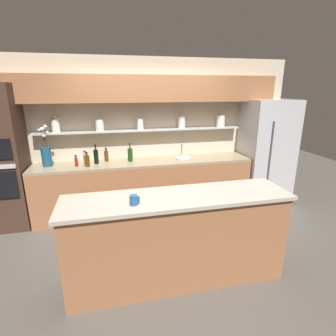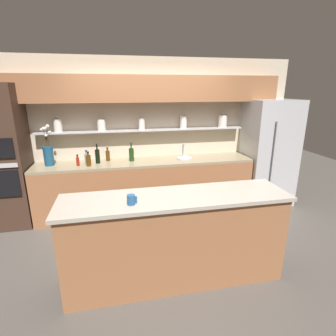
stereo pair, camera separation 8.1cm
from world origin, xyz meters
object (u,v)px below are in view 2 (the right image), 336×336
Objects in this scene: oven_tower at (3,158)px; bottle_spirit_4 at (87,159)px; bottle_wine_5 at (131,154)px; coffee_mug at (131,200)px; flower_vase at (48,153)px; bottle_wine_1 at (98,156)px; sink_fixture at (184,157)px; bottle_spirit_0 at (108,155)px; bottle_spirit_3 at (88,160)px; bottle_sauce_2 at (78,161)px; refrigerator at (268,153)px.

bottle_spirit_4 is at bearing -1.33° from oven_tower.
bottle_wine_5 is 3.12× the size of coffee_mug.
flower_vase is 0.75m from bottle_wine_1.
bottle_wine_5 reaches higher than sink_fixture.
bottle_spirit_0 is (0.91, 0.09, -0.10)m from flower_vase.
bottle_spirit_4 reaches higher than bottle_spirit_0.
bottle_wine_1 is at bearing 101.82° from coffee_mug.
coffee_mug is at bearing -73.34° from bottle_spirit_3.
bottle_spirit_4 is 1.97m from coffee_mug.
oven_tower is 1.09m from bottle_sauce_2.
bottle_spirit_4 is at bearing 179.85° from refrigerator.
bottle_spirit_0 is (-1.30, 0.13, 0.07)m from sink_fixture.
flower_vase is at bearing 4.72° from oven_tower.
bottle_spirit_4 is 0.76× the size of bottle_wine_5.
refrigerator is at bearing -1.78° from sink_fixture.
coffee_mug is at bearing -94.24° from bottle_wine_5.
bottle_sauce_2 is at bearing -172.25° from bottle_wine_5.
bottle_wine_1 is (-1.46, 0.01, 0.09)m from sink_fixture.
flower_vase is 2.79× the size of bottle_spirit_3.
flower_vase is 2.09× the size of bottle_wine_5.
bottle_spirit_0 is at bearing 174.36° from sink_fixture.
refrigerator reaches higher than bottle_wine_5.
bottle_spirit_4 is at bearing -7.91° from flower_vase.
bottle_sauce_2 is at bearing 164.52° from bottle_spirit_3.
refrigerator is 3.80m from flower_vase.
bottle_spirit_4 is at bearing -173.90° from bottle_wine_5.
flower_vase reaches higher than bottle_spirit_4.
bottle_wine_5 is at bearing 177.75° from sink_fixture.
oven_tower reaches higher than bottle_wine_5.
bottle_spirit_3 reaches higher than bottle_sauce_2.
bottle_wine_5 is at bearing 13.35° from bottle_spirit_3.
refrigerator is 5.97× the size of bottle_wine_1.
bottle_spirit_0 is (-2.89, 0.18, 0.06)m from refrigerator.
flower_vase is at bearing 164.89° from bottle_sauce_2.
sink_fixture is 1.13× the size of bottle_spirit_0.
flower_vase reaches higher than bottle_wine_1.
refrigerator is at bearing 35.40° from coffee_mug.
bottle_wine_1 is 1.98m from coffee_mug.
bottle_wine_1 is 0.32m from bottle_sauce_2.
flower_vase is 1.30m from bottle_wine_5.
flower_vase is at bearing -174.43° from bottle_spirit_0.
flower_vase is 2.45× the size of sink_fixture.
bottle_spirit_4 is (-3.22, 0.01, 0.06)m from refrigerator.
bottle_wine_1 is at bearing -2.34° from flower_vase.
bottle_spirit_3 is at bearing -166.65° from bottle_wine_5.
refrigerator reaches higher than flower_vase.
bottle_spirit_0 is 0.20m from bottle_wine_1.
coffee_mug is (0.41, -1.94, 0.03)m from bottle_wine_1.
refrigerator reaches higher than coffee_mug.
flower_vase reaches higher than bottle_spirit_3.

